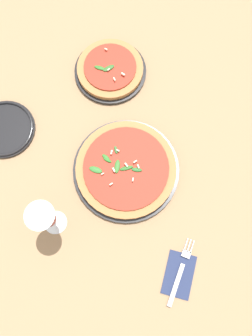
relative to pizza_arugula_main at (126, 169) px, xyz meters
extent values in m
plane|color=#9E7A56|center=(0.03, 0.01, -0.02)|extent=(6.00, 6.00, 0.00)
cylinder|color=black|center=(0.00, 0.00, -0.01)|extent=(0.31, 0.31, 0.01)
cylinder|color=#AD7542|center=(0.00, 0.00, 0.00)|extent=(0.29, 0.29, 0.02)
cylinder|color=#A82D1E|center=(0.00, 0.00, 0.02)|extent=(0.25, 0.25, 0.01)
ellipsoid|color=#2F7127|center=(-0.01, 0.06, 0.02)|extent=(0.02, 0.03, 0.01)
ellipsoid|color=#30712B|center=(-0.05, 0.07, 0.02)|extent=(0.03, 0.04, 0.01)
ellipsoid|color=#2A7225|center=(-0.01, 0.06, 0.02)|extent=(0.01, 0.03, 0.01)
ellipsoid|color=#2C6426|center=(0.00, 0.00, 0.02)|extent=(0.04, 0.03, 0.01)
ellipsoid|color=#336A28|center=(-0.01, 0.02, 0.02)|extent=(0.04, 0.03, 0.01)
ellipsoid|color=#34622C|center=(0.03, 0.05, 0.02)|extent=(0.02, 0.02, 0.01)
ellipsoid|color=#29662A|center=(0.01, -0.03, 0.02)|extent=(0.02, 0.03, 0.01)
cube|color=beige|center=(-0.03, 0.02, 0.03)|extent=(0.01, 0.01, 0.01)
cube|color=beige|center=(0.01, 0.00, 0.03)|extent=(0.01, 0.01, 0.01)
cube|color=beige|center=(-0.06, 0.01, 0.03)|extent=(0.01, 0.01, 0.01)
cube|color=beige|center=(0.02, -0.03, 0.03)|extent=(0.01, 0.01, 0.01)
cube|color=beige|center=(0.01, 0.06, 0.03)|extent=(0.01, 0.01, 0.01)
cube|color=beige|center=(0.03, -0.01, 0.03)|extent=(0.01, 0.01, 0.01)
cube|color=beige|center=(0.02, 0.05, 0.03)|extent=(0.00, 0.01, 0.01)
cube|color=beige|center=(-0.02, -0.04, 0.03)|extent=(0.01, 0.01, 0.01)
cube|color=beige|center=(-0.05, 0.04, 0.03)|extent=(0.01, 0.01, 0.00)
cylinder|color=black|center=(0.24, 0.22, -0.01)|extent=(0.23, 0.23, 0.01)
cylinder|color=#AD7542|center=(0.24, 0.22, 0.00)|extent=(0.21, 0.21, 0.02)
cylinder|color=#A82D1E|center=(0.24, 0.22, 0.02)|extent=(0.16, 0.16, 0.01)
ellipsoid|color=#306D26|center=(0.22, 0.25, 0.02)|extent=(0.02, 0.04, 0.01)
ellipsoid|color=#316127|center=(0.23, 0.22, 0.02)|extent=(0.04, 0.03, 0.01)
cube|color=beige|center=(0.21, 0.18, 0.03)|extent=(0.01, 0.01, 0.01)
cube|color=beige|center=(0.24, 0.17, 0.03)|extent=(0.00, 0.01, 0.01)
cube|color=beige|center=(0.28, 0.26, 0.03)|extent=(0.00, 0.01, 0.01)
cube|color=beige|center=(0.23, 0.22, 0.03)|extent=(0.01, 0.00, 0.00)
cylinder|color=white|center=(-0.24, 0.08, -0.01)|extent=(0.07, 0.07, 0.00)
cylinder|color=white|center=(-0.24, 0.08, 0.03)|extent=(0.01, 0.01, 0.08)
cone|color=white|center=(-0.24, 0.08, 0.11)|extent=(0.07, 0.07, 0.10)
cylinder|color=maroon|center=(-0.24, 0.08, 0.09)|extent=(0.04, 0.04, 0.03)
cube|color=navy|center=(-0.16, -0.28, -0.01)|extent=(0.14, 0.11, 0.01)
cube|color=silver|center=(-0.19, -0.29, -0.01)|extent=(0.12, 0.04, 0.00)
cube|color=silver|center=(-0.11, -0.27, -0.01)|extent=(0.02, 0.03, 0.00)
cube|color=silver|center=(-0.08, -0.27, -0.01)|extent=(0.04, 0.01, 0.00)
cube|color=silver|center=(-0.08, -0.27, -0.01)|extent=(0.04, 0.01, 0.00)
cube|color=silver|center=(-0.08, -0.26, -0.01)|extent=(0.04, 0.01, 0.00)
cylinder|color=black|center=(-0.10, 0.38, -0.01)|extent=(0.18, 0.18, 0.01)
torus|color=black|center=(-0.10, 0.38, 0.00)|extent=(0.18, 0.18, 0.01)
camera|label=1|loc=(-0.20, -0.13, 0.92)|focal=35.00mm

